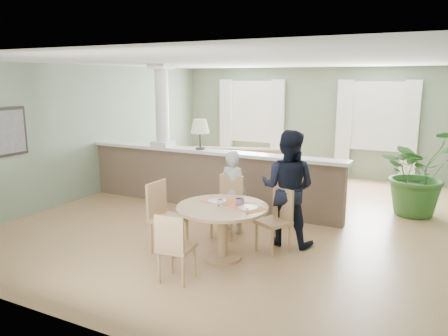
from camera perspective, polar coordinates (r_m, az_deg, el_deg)
The scene contains 12 objects.
ground at distance 7.91m, azimuth 2.87°, elevation -6.27°, with size 8.00×8.00×0.00m, color tan.
room_shell at distance 8.14m, azimuth 4.63°, elevation 7.24°, with size 7.02×8.02×2.71m.
pony_wall at distance 8.33m, azimuth -2.71°, elevation -0.31°, with size 5.32×0.38×2.70m.
sofa at distance 9.85m, azimuth 1.59°, elevation -0.10°, with size 2.91×1.14×0.85m, color #8A6D4B.
houseplant at distance 8.55m, azimuth 24.03°, elevation -0.48°, with size 1.41×1.22×1.57m, color #2F5C25.
dining_table at distance 5.92m, azimuth -0.13°, elevation -6.40°, with size 1.24×1.24×0.85m.
chair_far_boy at distance 6.84m, azimuth 0.56°, elevation -4.59°, with size 0.43×0.43×0.94m.
chair_far_man at distance 6.28m, azimuth 6.94°, elevation -6.39°, with size 0.55×0.55×0.90m.
chair_near at distance 5.32m, azimuth -6.56°, elevation -9.96°, with size 0.43×0.43×0.87m.
chair_side at distance 6.27m, azimuth -7.84°, elevation -5.90°, with size 0.46×0.46×1.00m.
child_person at distance 6.95m, azimuth 1.23°, elevation -3.09°, with size 0.48×0.32×1.33m, color #ABABB0.
man_person at distance 6.47m, azimuth 8.32°, elevation -2.59°, with size 0.83×0.65×1.71m, color black.
Camera 1 is at (3.06, -6.88, 2.43)m, focal length 35.00 mm.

